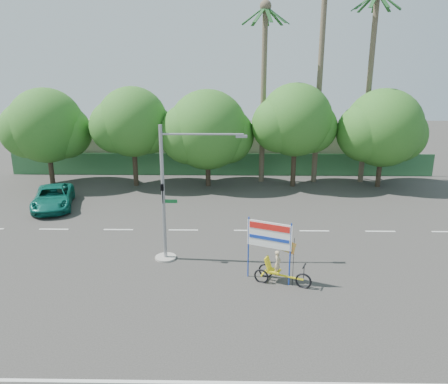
{
  "coord_description": "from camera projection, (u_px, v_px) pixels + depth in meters",
  "views": [
    {
      "loc": [
        0.92,
        -16.85,
        9.91
      ],
      "look_at": [
        0.55,
        4.5,
        3.5
      ],
      "focal_mm": 35.0,
      "sensor_mm": 36.0,
      "label": 1
    }
  ],
  "objects": [
    {
      "name": "ground",
      "position": [
        210.0,
        298.0,
        19.0
      ],
      "size": [
        120.0,
        120.0,
        0.0
      ],
      "primitive_type": "plane",
      "color": "#33302D",
      "rests_on": "ground"
    },
    {
      "name": "fence",
      "position": [
        221.0,
        164.0,
        39.3
      ],
      "size": [
        38.0,
        0.08,
        2.0
      ],
      "primitive_type": "cube",
      "color": "#336B3D",
      "rests_on": "ground"
    },
    {
      "name": "building_left",
      "position": [
        122.0,
        144.0,
        43.49
      ],
      "size": [
        12.0,
        8.0,
        4.0
      ],
      "primitive_type": "cube",
      "color": "#C0B398",
      "rests_on": "ground"
    },
    {
      "name": "building_right",
      "position": [
        303.0,
        147.0,
        43.25
      ],
      "size": [
        14.0,
        8.0,
        3.6
      ],
      "primitive_type": "cube",
      "color": "#C0B398",
      "rests_on": "ground"
    },
    {
      "name": "tree_far_left",
      "position": [
        46.0,
        128.0,
        35.1
      ],
      "size": [
        7.14,
        6.0,
        7.96
      ],
      "color": "#473828",
      "rests_on": "ground"
    },
    {
      "name": "tree_left",
      "position": [
        132.0,
        124.0,
        34.9
      ],
      "size": [
        6.66,
        5.6,
        8.07
      ],
      "color": "#473828",
      "rests_on": "ground"
    },
    {
      "name": "tree_center",
      "position": [
        207.0,
        132.0,
        34.97
      ],
      "size": [
        7.62,
        6.4,
        7.85
      ],
      "color": "#473828",
      "rests_on": "ground"
    },
    {
      "name": "tree_right",
      "position": [
        295.0,
        123.0,
        34.63
      ],
      "size": [
        6.9,
        5.8,
        8.36
      ],
      "color": "#473828",
      "rests_on": "ground"
    },
    {
      "name": "tree_far_right",
      "position": [
        383.0,
        130.0,
        34.69
      ],
      "size": [
        7.38,
        6.2,
        7.94
      ],
      "color": "#473828",
      "rests_on": "ground"
    },
    {
      "name": "palm_tall",
      "position": [
        321.0,
        54.0,
        34.53
      ],
      "size": [
        3.73,
        3.79,
        17.45
      ],
      "color": "#70604C",
      "rests_on": "ground"
    },
    {
      "name": "palm_mid",
      "position": [
        371.0,
        68.0,
        34.77
      ],
      "size": [
        3.73,
        3.79,
        15.45
      ],
      "color": "#70604C",
      "rests_on": "ground"
    },
    {
      "name": "palm_short",
      "position": [
        264.0,
        75.0,
        35.07
      ],
      "size": [
        3.73,
        3.79,
        14.45
      ],
      "color": "#70604C",
      "rests_on": "ground"
    },
    {
      "name": "traffic_signal",
      "position": [
        170.0,
        206.0,
        22.01
      ],
      "size": [
        4.72,
        1.1,
        7.0
      ],
      "color": "gray",
      "rests_on": "ground"
    },
    {
      "name": "trike_billboard",
      "position": [
        275.0,
        257.0,
        20.09
      ],
      "size": [
        2.91,
        1.47,
        3.08
      ],
      "rotation": [
        0.0,
        0.0,
        -0.41
      ],
      "color": "black",
      "rests_on": "ground"
    },
    {
      "name": "pickup_truck",
      "position": [
        53.0,
        197.0,
        30.6
      ],
      "size": [
        3.83,
        5.9,
        1.51
      ],
      "primitive_type": "imported",
      "rotation": [
        0.0,
        0.0,
        0.26
      ],
      "color": "#0E6253",
      "rests_on": "ground"
    }
  ]
}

